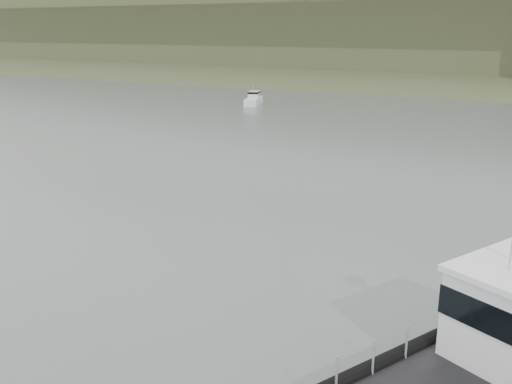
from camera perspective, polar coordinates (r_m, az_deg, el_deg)
ground at (r=23.57m, az=-5.59°, el=-10.08°), size 400.00×400.00×0.00m
motorboat at (r=80.41m, az=-0.24°, el=9.24°), size 3.26×5.52×2.88m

